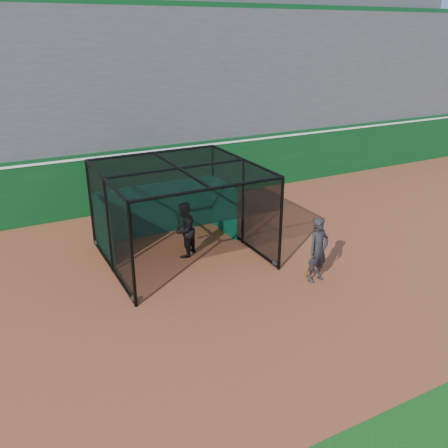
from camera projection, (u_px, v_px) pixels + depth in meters
name	position (u px, v px, depth m)	size (l,w,h in m)	color
ground	(244.00, 297.00, 13.19)	(120.00, 120.00, 0.00)	brown
outfield_wall	(143.00, 176.00, 19.67)	(50.00, 0.50, 2.50)	#0B3D16
grandstand	(111.00, 88.00, 21.56)	(50.00, 7.85, 8.95)	#4C4C4F
batting_cage	(180.00, 214.00, 15.05)	(4.69, 4.64, 2.98)	black
batter	(184.00, 230.00, 15.29)	(0.89, 0.70, 1.84)	black
on_deck_player	(318.00, 250.00, 13.73)	(0.77, 0.56, 1.96)	black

